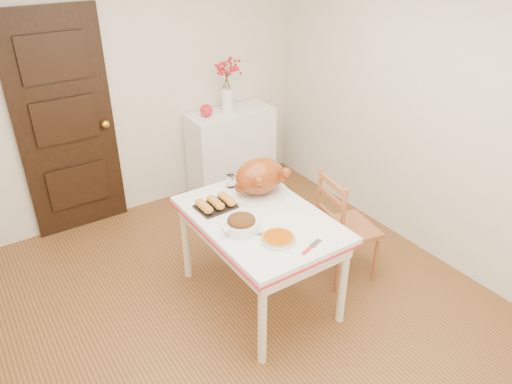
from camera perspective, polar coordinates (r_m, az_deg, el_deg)
floor at (r=3.89m, az=-0.41°, el=-13.68°), size 3.50×4.00×0.00m
wall_back at (r=4.86m, az=-13.84°, el=11.68°), size 3.50×0.00×2.50m
wall_right at (r=4.31m, az=19.58°, el=8.62°), size 0.00×4.00×2.50m
door_back at (r=4.72m, az=-21.32°, el=7.17°), size 0.85×0.06×2.06m
sideboard at (r=5.31m, az=-2.90°, el=4.79°), size 0.91×0.40×0.91m
kitchen_table at (r=3.77m, az=0.43°, el=-7.75°), size 0.87×1.27×0.76m
chair_oak at (r=4.03m, az=10.69°, el=-3.95°), size 0.49×0.49×0.95m
berry_vase at (r=5.04m, az=-3.41°, el=12.08°), size 0.27×0.27×0.51m
apple at (r=4.99m, az=-5.82°, el=9.47°), size 0.13×0.13×0.13m
turkey_platter at (r=3.76m, az=0.43°, el=1.65°), size 0.51×0.42×0.30m
pumpkin_pie at (r=3.29m, az=2.61°, el=-5.37°), size 0.29×0.29×0.05m
stuffing_dish at (r=3.37m, az=-1.71°, el=-3.72°), size 0.35×0.32×0.11m
rolls_tray at (r=3.65m, az=-4.76°, el=-1.34°), size 0.29×0.23×0.07m
pie_server at (r=3.25m, az=6.52°, el=-6.35°), size 0.22×0.12×0.01m
carving_knife at (r=3.35m, az=0.51°, el=-4.93°), size 0.20×0.19×0.01m
drinking_glass at (r=3.92m, az=-2.98°, el=1.29°), size 0.08×0.08×0.11m
shaker_pair at (r=4.02m, az=-0.08°, el=1.92°), size 0.09×0.04×0.08m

